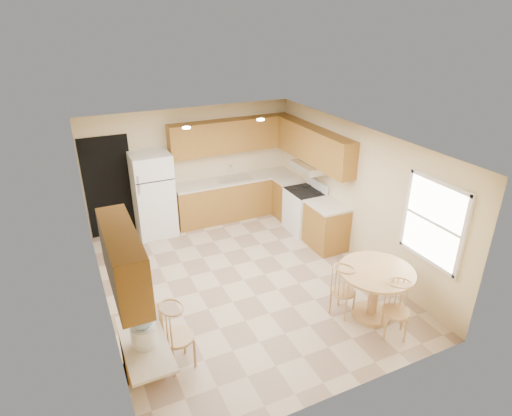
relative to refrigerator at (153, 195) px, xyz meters
name	(u,v)px	position (x,y,z in m)	size (l,w,h in m)	color
floor	(243,280)	(0.95, -2.40, -0.87)	(5.50, 5.50, 0.00)	tan
ceiling	(241,141)	(0.95, -2.40, 1.63)	(4.50, 5.50, 0.02)	white
wall_back	(192,166)	(0.95, 0.35, 0.38)	(4.50, 0.02, 2.50)	beige
wall_front	(342,314)	(0.95, -5.15, 0.38)	(4.50, 0.02, 2.50)	beige
wall_left	(98,245)	(-1.30, -2.40, 0.38)	(0.02, 5.50, 2.50)	beige
wall_right	(355,193)	(3.20, -2.40, 0.38)	(0.02, 5.50, 2.50)	beige
doorway	(109,187)	(-0.80, 0.34, 0.18)	(0.90, 0.02, 2.10)	black
base_cab_back	(235,198)	(1.83, 0.05, -0.44)	(2.75, 0.60, 0.87)	olive
counter_back	(235,179)	(1.83, 0.05, 0.02)	(2.75, 0.63, 0.04)	beige
base_cab_right_a	(290,200)	(2.90, -0.54, -0.44)	(0.60, 0.59, 0.87)	olive
counter_right_a	(290,181)	(2.90, -0.54, 0.02)	(0.63, 0.59, 0.04)	beige
base_cab_right_b	(326,227)	(2.90, -2.00, -0.44)	(0.60, 0.80, 0.87)	olive
counter_right_b	(328,206)	(2.90, -2.00, 0.02)	(0.63, 0.80, 0.04)	beige
upper_cab_back	(232,136)	(1.83, 0.19, 0.98)	(2.75, 0.33, 0.70)	olive
upper_cab_right	(314,145)	(3.04, -1.19, 0.98)	(0.33, 2.42, 0.70)	olive
upper_cab_left	(123,260)	(-1.13, -4.00, 0.98)	(0.33, 1.40, 0.70)	olive
sink	(234,179)	(1.80, 0.05, 0.04)	(0.78, 0.44, 0.01)	silver
range_hood	(310,167)	(2.95, -1.22, 0.55)	(0.50, 0.76, 0.14)	silver
desk_pedestal	(142,347)	(-1.05, -3.72, -0.51)	(0.48, 0.42, 0.72)	olive
desk_top	(144,343)	(-1.05, -4.10, -0.12)	(0.50, 1.20, 0.04)	beige
window	(434,222)	(3.18, -4.25, 0.63)	(0.06, 1.12, 1.30)	white
can_light_a	(186,128)	(0.45, -1.20, 1.61)	(0.14, 0.14, 0.02)	white
can_light_b	(261,120)	(1.85, -1.20, 1.61)	(0.14, 0.14, 0.02)	white
refrigerator	(153,195)	(0.00, 0.00, 0.00)	(0.77, 0.75, 1.75)	white
stove	(304,210)	(2.88, -1.22, -0.40)	(0.65, 0.76, 1.09)	white
dining_table	(375,286)	(2.35, -4.12, -0.33)	(1.11, 1.11, 0.82)	tan
chair_table_a	(347,288)	(1.97, -3.95, -0.36)	(0.37, 0.48, 0.84)	tan
chair_table_b	(401,308)	(2.35, -4.68, -0.34)	(0.39, 0.45, 0.87)	tan
chair_desk	(179,334)	(-0.60, -3.93, -0.29)	(0.42, 0.54, 0.95)	tan
water_crock	(142,323)	(-1.05, -4.14, 0.19)	(0.31, 0.31, 0.65)	white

